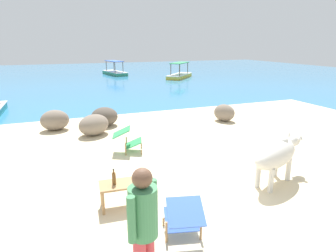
% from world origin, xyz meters
% --- Properties ---
extents(sand_beach, '(18.00, 14.00, 0.04)m').
position_xyz_m(sand_beach, '(0.00, 0.00, 0.02)').
color(sand_beach, beige).
rests_on(sand_beach, ground).
extents(water_surface, '(60.00, 36.00, 0.03)m').
position_xyz_m(water_surface, '(0.00, 22.00, 0.00)').
color(water_surface, teal).
rests_on(water_surface, ground).
extents(cow, '(1.75, 1.01, 0.99)m').
position_xyz_m(cow, '(1.63, -0.22, 0.69)').
color(cow, beige).
rests_on(cow, sand_beach).
extents(low_bench_table, '(0.79, 0.50, 0.46)m').
position_xyz_m(low_bench_table, '(-1.57, 0.04, 0.42)').
color(low_bench_table, '#A37A4C').
rests_on(low_bench_table, sand_beach).
extents(bottle, '(0.07, 0.07, 0.30)m').
position_xyz_m(bottle, '(-1.69, 0.04, 0.62)').
color(bottle, brown).
rests_on(bottle, low_bench_table).
extents(deck_chair_near, '(0.71, 0.87, 0.68)m').
position_xyz_m(deck_chair_near, '(-0.90, -1.19, 0.42)').
color(deck_chair_near, '#A37A4C').
rests_on(deck_chair_near, sand_beach).
extents(deck_chair_far, '(0.88, 0.72, 0.68)m').
position_xyz_m(deck_chair_far, '(-0.82, 2.68, 0.42)').
color(deck_chair_far, '#A37A4C').
rests_on(deck_chair_far, sand_beach).
extents(person_standing, '(0.41, 0.36, 1.62)m').
position_xyz_m(person_standing, '(-1.74, -1.95, 0.99)').
color(person_standing, '#CC3D47').
rests_on(person_standing, sand_beach).
extents(shore_rock_large, '(0.91, 1.00, 0.64)m').
position_xyz_m(shore_rock_large, '(3.36, 4.54, 0.36)').
color(shore_rock_large, gray).
rests_on(shore_rock_large, sand_beach).
extents(shore_rock_medium, '(0.96, 0.74, 0.69)m').
position_xyz_m(shore_rock_medium, '(-2.63, 5.58, 0.39)').
color(shore_rock_medium, gray).
rests_on(shore_rock_medium, sand_beach).
extents(shore_rock_small, '(1.30, 1.23, 0.67)m').
position_xyz_m(shore_rock_small, '(-1.47, 4.56, 0.37)').
color(shore_rock_small, gray).
rests_on(shore_rock_small, sand_beach).
extents(shore_rock_flat, '(1.03, 0.99, 0.66)m').
position_xyz_m(shore_rock_flat, '(-0.98, 5.54, 0.37)').
color(shore_rock_flat, brown).
rests_on(shore_rock_flat, sand_beach).
extents(boat_yellow, '(3.33, 3.49, 1.29)m').
position_xyz_m(boat_yellow, '(7.45, 18.26, 0.29)').
color(boat_yellow, gold).
rests_on(boat_yellow, water_surface).
extents(boat_green, '(1.84, 3.83, 1.29)m').
position_xyz_m(boat_green, '(2.78, 22.82, 0.29)').
color(boat_green, '#338E66').
rests_on(boat_green, water_surface).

